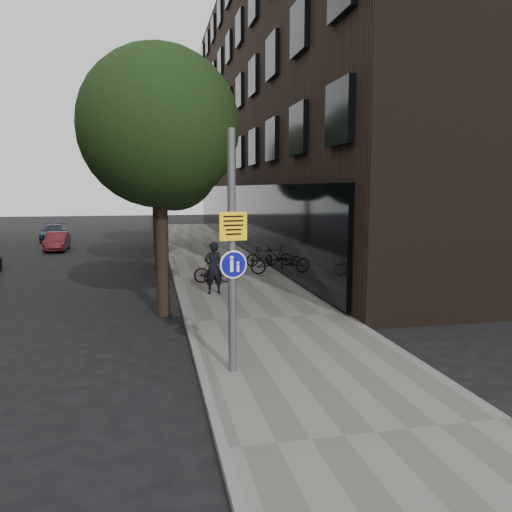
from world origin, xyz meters
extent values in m
plane|color=black|center=(0.00, 0.00, 0.00)|extent=(120.00, 120.00, 0.00)
cube|color=slate|center=(0.25, 10.00, 0.06)|extent=(4.50, 60.00, 0.12)
cube|color=slate|center=(-2.00, 10.00, 0.07)|extent=(0.15, 60.00, 0.13)
cube|color=black|center=(8.50, 22.00, 9.00)|extent=(12.00, 40.00, 18.00)
cylinder|color=black|center=(-2.60, 4.50, 1.60)|extent=(0.36, 0.36, 3.20)
sphere|color=black|center=(-2.60, 4.50, 5.30)|extent=(4.40, 4.40, 4.40)
sphere|color=black|center=(-2.20, 5.30, 4.30)|extent=(2.64, 2.64, 2.64)
cylinder|color=black|center=(-2.60, 13.00, 1.60)|extent=(0.36, 0.36, 3.20)
sphere|color=black|center=(-2.60, 13.00, 5.30)|extent=(5.00, 5.00, 5.00)
sphere|color=black|center=(-2.20, 13.80, 4.30)|extent=(3.00, 3.00, 3.00)
cylinder|color=black|center=(-2.60, 22.00, 1.60)|extent=(0.36, 0.36, 3.20)
sphere|color=black|center=(-2.60, 22.00, 5.30)|extent=(5.00, 5.00, 5.00)
sphere|color=black|center=(-2.20, 22.80, 4.30)|extent=(3.00, 3.00, 3.00)
cylinder|color=#595B5E|center=(-1.41, -0.45, 2.43)|extent=(0.15, 0.15, 4.62)
cube|color=yellow|center=(-1.41, -0.45, 2.94)|extent=(0.53, 0.12, 0.53)
cylinder|color=#0C0C85|center=(-1.41, -0.45, 2.23)|extent=(0.47, 0.09, 0.47)
cylinder|color=white|center=(-1.41, -0.45, 2.23)|extent=(0.53, 0.10, 0.53)
imported|color=black|center=(-0.88, 6.77, 1.00)|extent=(0.69, 0.51, 1.76)
imported|color=black|center=(2.00, 10.04, 0.61)|extent=(1.96, 0.98, 0.98)
imported|color=black|center=(2.00, 12.22, 0.57)|extent=(1.55, 0.61, 0.91)
imported|color=black|center=(-0.35, 8.90, 0.52)|extent=(1.59, 1.10, 0.79)
imported|color=black|center=(-0.63, 8.69, 0.57)|extent=(1.54, 0.57, 0.90)
imported|color=maroon|center=(-8.33, 21.26, 0.54)|extent=(1.28, 3.35, 1.09)
imported|color=#1C2433|center=(-9.51, 26.99, 0.58)|extent=(1.95, 4.11, 1.16)
camera|label=1|loc=(-2.88, -9.68, 3.65)|focal=35.00mm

